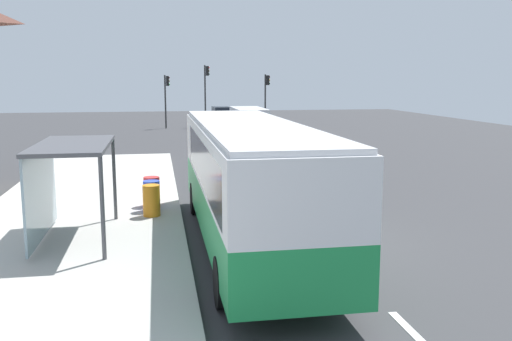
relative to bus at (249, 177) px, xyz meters
The scene contains 20 objects.
ground_plane 14.60m from the bus, 83.21° to the left, with size 56.00×92.00×0.04m, color #38383A.
sidewalk_platform 5.54m from the bus, 153.07° to the left, with size 6.20×30.00×0.18m, color beige.
lane_stripe_seg_0 6.23m from the bus, 70.75° to the right, with size 0.16×2.20×0.01m, color silver.
lane_stripe_seg_1 2.76m from the bus, 17.50° to the right, with size 0.16×2.20×0.01m, color silver.
lane_stripe_seg_2 5.14m from the bus, 65.88° to the left, with size 0.16×2.20×0.01m, color silver.
lane_stripe_seg_3 9.76m from the bus, 78.19° to the left, with size 0.16×2.20×0.01m, color silver.
lane_stripe_seg_4 14.63m from the bus, 82.23° to the left, with size 0.16×2.20×0.01m, color silver.
lane_stripe_seg_5 19.57m from the bus, 84.22° to the left, with size 0.16×2.20×0.01m, color silver.
lane_stripe_seg_6 24.53m from the bus, 85.40° to the left, with size 0.16×2.20×0.01m, color silver.
lane_stripe_seg_7 29.50m from the bus, 86.18° to the left, with size 0.16×2.20×0.01m, color silver.
bus is the anchor object (origin of this frame).
white_van 24.17m from the bus, 80.68° to the left, with size 2.06×5.21×2.30m.
sedan_near 41.16m from the bus, 84.41° to the left, with size 2.03×4.49×1.52m.
recycling_bin_orange 4.14m from the bus, 128.88° to the left, with size 0.52×0.52×0.95m, color orange.
recycling_bin_blue 4.68m from the bus, 123.31° to the left, with size 0.52×0.52×0.95m, color blue.
recycling_bin_red 5.27m from the bus, 119.01° to the left, with size 0.52×0.52×0.95m, color red.
traffic_light_near_side 35.24m from the bus, 78.18° to the left, with size 0.49×0.28×4.62m.
traffic_light_far_side 35.32m from the bus, 92.25° to the left, with size 0.49×0.28×4.55m.
traffic_light_median 36.17m from the bus, 86.66° to the left, with size 0.49×0.28×5.42m.
bus_shelter 4.81m from the bus, 168.40° to the left, with size 1.80×4.00×2.50m.
Camera 1 is at (-3.97, -14.16, 4.33)m, focal length 39.29 mm.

